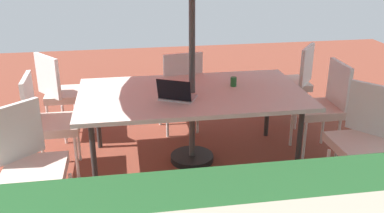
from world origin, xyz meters
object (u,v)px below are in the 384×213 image
at_px(chair_southeast, 62,90).
at_px(chair_northwest, 363,136).
at_px(dining_table, 192,96).
at_px(chair_south, 179,87).
at_px(chair_southwest, 293,80).
at_px(laptop, 176,95).
at_px(chair_northeast, 29,161).
at_px(chair_west, 323,103).
at_px(chair_east, 48,119).
at_px(cup, 233,82).

xyz_separation_m(chair_southeast, chair_northwest, (-2.70, 1.66, 0.00)).
relative_size(dining_table, chair_southeast, 2.24).
relative_size(chair_south, chair_southeast, 1.00).
distance_m(chair_south, chair_southwest, 1.39).
relative_size(chair_northwest, laptop, 2.47).
bearing_deg(dining_table, chair_southwest, -149.92).
bearing_deg(chair_northeast, dining_table, -10.58).
distance_m(dining_table, chair_southeast, 1.59).
bearing_deg(dining_table, chair_west, 179.06).
bearing_deg(chair_west, chair_east, -89.59).
bearing_deg(chair_northeast, laptop, -13.48).
xyz_separation_m(dining_table, chair_west, (-1.37, 0.02, -0.15)).
bearing_deg(chair_southwest, chair_southeast, -53.20).
height_order(chair_southwest, chair_northeast, same).
height_order(chair_south, chair_northwest, same).
relative_size(chair_south, chair_northeast, 1.00).
height_order(chair_southwest, chair_southeast, same).
height_order(chair_south, chair_southwest, same).
relative_size(chair_northeast, chair_northwest, 1.00).
bearing_deg(chair_northwest, laptop, -150.75).
bearing_deg(chair_south, dining_table, 83.80).
bearing_deg(chair_northwest, chair_southeast, -159.91).
relative_size(chair_west, chair_south, 1.00).
xyz_separation_m(dining_table, laptop, (0.18, 0.18, 0.09)).
relative_size(dining_table, laptop, 5.53).
relative_size(chair_east, chair_northwest, 1.00).
bearing_deg(chair_southwest, chair_south, -50.30).
relative_size(dining_table, chair_northwest, 2.24).
xyz_separation_m(chair_northwest, cup, (0.92, -0.93, 0.24)).
relative_size(chair_southeast, cup, 10.39).
height_order(chair_southeast, laptop, chair_southeast).
bearing_deg(chair_southeast, laptop, -168.38).
height_order(dining_table, chair_southwest, chair_southwest).
bearing_deg(laptop, chair_south, -72.27).
height_order(chair_southeast, chair_northeast, same).
distance_m(chair_east, chair_west, 2.75).
bearing_deg(chair_east, chair_southwest, -75.85).
height_order(chair_southwest, chair_northwest, same).
relative_size(dining_table, chair_northeast, 2.24).
bearing_deg(chair_southeast, chair_west, -144.70).
xyz_separation_m(dining_table, chair_northeast, (1.40, 0.82, -0.15)).
height_order(chair_northeast, laptop, chair_northeast).
height_order(dining_table, chair_northwest, chair_northwest).
xyz_separation_m(chair_south, chair_northwest, (-1.38, 1.56, 0.00)).
bearing_deg(cup, chair_southeast, -22.18).
distance_m(laptop, cup, 0.69).
distance_m(dining_table, chair_west, 1.38).
xyz_separation_m(dining_table, cup, (-0.44, -0.11, 0.09)).
bearing_deg(chair_east, chair_south, -63.21).
distance_m(chair_south, chair_northeast, 2.08).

